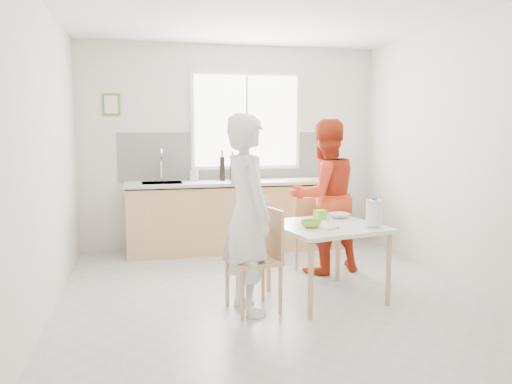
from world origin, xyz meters
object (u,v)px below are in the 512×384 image
chair_left (260,254)px  person_white (247,214)px  milk_jug (374,212)px  wine_bottle_a (222,168)px  bowl_green (311,224)px  wine_bottle_b (232,169)px  person_red (324,196)px  chair_far (314,232)px  dining_table (327,232)px  bowl_white (339,216)px

chair_left → person_white: 0.39m
milk_jug → wine_bottle_a: size_ratio=0.79×
bowl_green → person_white: bearing=-173.3°
wine_bottle_a → person_white: bearing=-93.6°
person_white → bowl_green: 0.62m
milk_jug → wine_bottle_b: (-0.88, 2.34, 0.23)m
person_red → milk_jug: bearing=82.9°
chair_far → bowl_green: bearing=-122.5°
chair_far → wine_bottle_a: (-0.83, 1.27, 0.62)m
chair_far → wine_bottle_b: (-0.69, 1.26, 0.61)m
chair_left → wine_bottle_b: bearing=164.6°
dining_table → person_white: 0.84m
chair_far → bowl_green: 1.06m
bowl_green → dining_table: bearing=25.4°
chair_left → milk_jug: (1.04, -0.08, 0.35)m
person_white → person_red: 1.48m
bowl_white → milk_jug: milk_jug is taller
person_white → wine_bottle_b: person_white is taller
wine_bottle_b → person_white: bearing=-97.0°
dining_table → wine_bottle_b: (-0.51, 2.13, 0.43)m
person_red → wine_bottle_b: (-0.80, 1.27, 0.22)m
person_white → wine_bottle_b: (0.28, 2.29, 0.21)m
chair_left → wine_bottle_b: wine_bottle_b is taller
chair_far → milk_jug: bearing=-91.4°
person_white → bowl_white: person_white is taller
chair_far → wine_bottle_a: wine_bottle_a is taller
person_white → wine_bottle_b: bearing=-18.4°
person_white → wine_bottle_a: (0.15, 2.30, 0.22)m
bowl_green → bowl_white: (0.43, 0.39, -0.01)m
chair_left → wine_bottle_a: wine_bottle_a is taller
dining_table → wine_bottle_a: bearing=106.8°
bowl_green → chair_left: bearing=-174.5°
dining_table → bowl_white: bowl_white is taller
chair_far → wine_bottle_a: bearing=111.6°
chair_left → bowl_green: 0.54m
chair_left → chair_far: (0.85, 1.00, -0.04)m
chair_far → bowl_white: bearing=-95.1°
chair_left → person_red: person_red is taller
chair_left → bowl_white: 1.04m
dining_table → chair_left: 0.70m
person_red → bowl_white: bearing=73.7°
bowl_white → person_white: bearing=-155.8°
person_red → bowl_green: person_red is taller
chair_left → milk_jug: bearing=74.4°
bowl_white → wine_bottle_a: wine_bottle_a is taller
person_red → bowl_white: size_ratio=8.60×
chair_left → chair_far: 1.31m
chair_far → wine_bottle_b: wine_bottle_b is taller
chair_left → bowl_green: (0.48, 0.05, 0.24)m
chair_left → wine_bottle_a: (0.03, 2.27, 0.58)m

